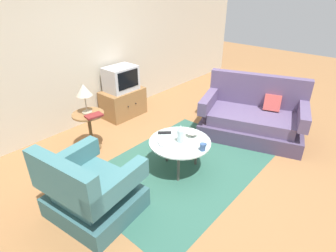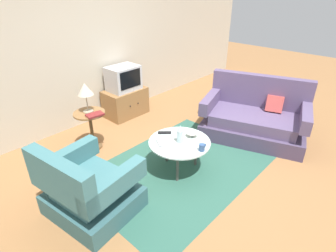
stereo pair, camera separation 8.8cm
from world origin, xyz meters
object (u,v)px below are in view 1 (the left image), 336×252
(tv_remote_dark, at_px, (165,133))
(television, at_px, (121,79))
(mug, at_px, (203,147))
(tv_remote_silver, at_px, (160,143))
(side_table, at_px, (89,124))
(table_lamp, at_px, (84,91))
(coffee_table, at_px, (180,143))
(vase, at_px, (180,134))
(tv_stand, at_px, (123,103))
(couch, at_px, (252,118))
(bowl, at_px, (192,134))
(book, at_px, (94,116))
(armchair, at_px, (90,192))

(tv_remote_dark, bearing_deg, television, 115.54)
(mug, height_order, tv_remote_silver, mug)
(side_table, xyz_separation_m, table_lamp, (0.00, 0.02, 0.50))
(side_table, bearing_deg, mug, -73.19)
(coffee_table, distance_m, vase, 0.15)
(tv_remote_dark, bearing_deg, tv_stand, 115.46)
(couch, distance_m, bowl, 1.33)
(side_table, bearing_deg, vase, -70.47)
(couch, bearing_deg, television, 3.97)
(tv_remote_silver, bearing_deg, book, -135.00)
(tv_stand, xyz_separation_m, television, (-0.00, 0.01, 0.47))
(armchair, height_order, tv_remote_dark, armchair)
(couch, relative_size, coffee_table, 2.20)
(mug, xyz_separation_m, tv_remote_dark, (-0.00, 0.63, -0.04))
(bowl, height_order, tv_remote_dark, bowl)
(bowl, bearing_deg, tv_remote_dark, 120.11)
(coffee_table, relative_size, side_table, 1.37)
(television, distance_m, bowl, 1.96)
(television, distance_m, table_lamp, 1.22)
(coffee_table, height_order, mug, mug)
(tv_stand, height_order, table_lamp, table_lamp)
(tv_remote_silver, bearing_deg, coffee_table, 85.23)
(bowl, bearing_deg, television, 78.11)
(armchair, xyz_separation_m, book, (0.78, 0.97, 0.30))
(couch, xyz_separation_m, television, (-0.90, 2.16, 0.42))
(vase, bearing_deg, book, 112.00)
(television, bearing_deg, armchair, -138.26)
(tv_stand, distance_m, table_lamp, 1.38)
(coffee_table, height_order, television, television)
(armchair, xyz_separation_m, television, (1.87, 1.67, 0.42))
(side_table, distance_m, mug, 1.73)
(television, relative_size, bowl, 3.62)
(television, relative_size, vase, 2.34)
(mug, height_order, tv_remote_dark, mug)
(table_lamp, bearing_deg, side_table, -99.33)
(tv_remote_dark, bearing_deg, vase, -49.33)
(mug, bearing_deg, tv_remote_silver, 116.04)
(side_table, xyz_separation_m, television, (1.09, 0.55, 0.30))
(side_table, distance_m, table_lamp, 0.50)
(side_table, distance_m, book, 0.24)
(book, bearing_deg, mug, -62.41)
(armchair, distance_m, table_lamp, 1.52)
(tv_remote_dark, bearing_deg, book, 165.76)
(tv_remote_dark, bearing_deg, coffee_table, -48.32)
(couch, xyz_separation_m, side_table, (-1.99, 1.62, 0.12))
(table_lamp, xyz_separation_m, tv_remote_silver, (0.26, -1.19, -0.48))
(tv_remote_silver, bearing_deg, vase, 82.95)
(couch, height_order, book, couch)
(coffee_table, bearing_deg, armchair, 170.97)
(television, relative_size, table_lamp, 1.29)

